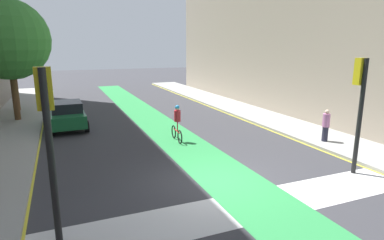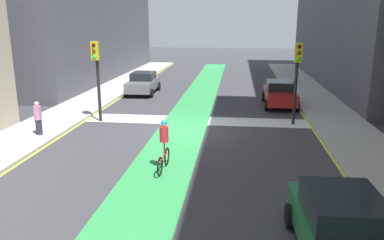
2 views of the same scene
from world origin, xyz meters
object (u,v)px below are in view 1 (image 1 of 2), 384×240
at_px(street_tree_far, 8,40).
at_px(traffic_signal_near_right, 360,94).
at_px(cyclist_in_lane, 177,122).
at_px(street_tree_near, 9,33).
at_px(traffic_signal_near_left, 48,124).
at_px(car_green_left_far, 67,114).
at_px(pedestrian_sidewalk_right_a, 326,125).

bearing_deg(street_tree_far, traffic_signal_near_right, -48.42).
distance_m(cyclist_in_lane, street_tree_near, 14.73).
bearing_deg(street_tree_near, traffic_signal_near_left, -81.75).
bearing_deg(cyclist_in_lane, car_green_left_far, 134.91).
bearing_deg(traffic_signal_near_left, street_tree_near, 98.25).
height_order(cyclist_in_lane, street_tree_near, street_tree_near).
distance_m(traffic_signal_near_right, cyclist_in_lane, 8.11).
bearing_deg(car_green_left_far, traffic_signal_near_left, -92.72).
xyz_separation_m(cyclist_in_lane, street_tree_near, (-8.16, 11.36, 4.59)).
bearing_deg(street_tree_near, car_green_left_far, -63.38).
height_order(traffic_signal_near_right, car_green_left_far, traffic_signal_near_right).
xyz_separation_m(traffic_signal_near_right, pedestrian_sidewalk_right_a, (1.76, 3.12, -2.04)).
bearing_deg(car_green_left_far, street_tree_near, 116.62).
bearing_deg(cyclist_in_lane, street_tree_far, 134.90).
distance_m(car_green_left_far, street_tree_near, 8.58).
bearing_deg(street_tree_near, street_tree_far, -84.63).
xyz_separation_m(car_green_left_far, cyclist_in_lane, (4.96, -4.98, 0.17)).
xyz_separation_m(car_green_left_far, street_tree_near, (-3.20, 6.38, 4.76)).
height_order(traffic_signal_near_left, car_green_left_far, traffic_signal_near_left).
height_order(traffic_signal_near_left, pedestrian_sidewalk_right_a, traffic_signal_near_left).
bearing_deg(street_tree_far, pedestrian_sidewalk_right_a, -37.63).
height_order(street_tree_near, street_tree_far, street_tree_far).
distance_m(cyclist_in_lane, street_tree_far, 11.82).
height_order(traffic_signal_near_left, street_tree_near, street_tree_near).
relative_size(pedestrian_sidewalk_right_a, street_tree_near, 0.22).
xyz_separation_m(traffic_signal_near_right, cyclist_in_lane, (-4.71, 6.28, -2.01)).
bearing_deg(street_tree_far, cyclist_in_lane, -45.10).
xyz_separation_m(street_tree_near, street_tree_far, (0.33, -3.50, -0.52)).
relative_size(traffic_signal_near_right, pedestrian_sidewalk_right_a, 2.73).
height_order(car_green_left_far, street_tree_near, street_tree_near).
bearing_deg(pedestrian_sidewalk_right_a, cyclist_in_lane, 153.93).
bearing_deg(pedestrian_sidewalk_right_a, street_tree_near, 135.20).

